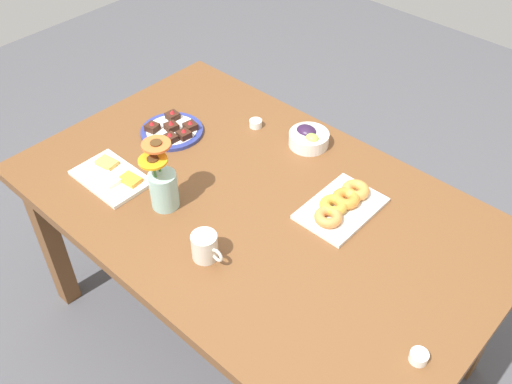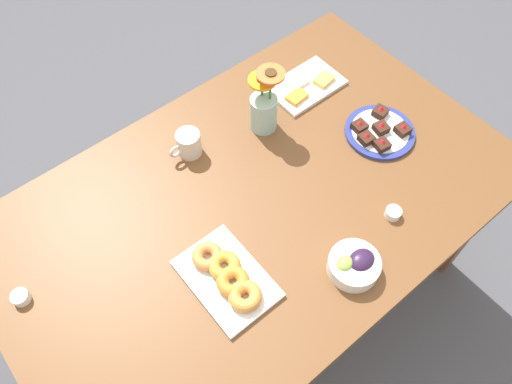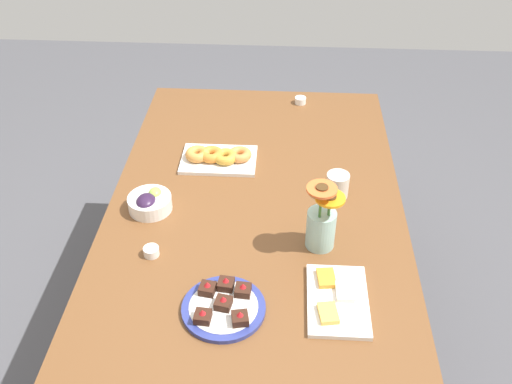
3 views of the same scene
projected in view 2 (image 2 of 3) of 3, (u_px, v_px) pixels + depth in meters
The scene contains 10 objects.
ground_plane at pixel (256, 290), 2.15m from camera, with size 6.00×6.00×0.00m, color #4C4C51.
dining_table at pixel (256, 213), 1.60m from camera, with size 1.60×1.00×0.74m.
coffee_mug at pixel (188, 143), 1.59m from camera, with size 0.11×0.08×0.09m.
grape_bowl at pixel (354, 265), 1.38m from camera, with size 0.15×0.15×0.07m.
cheese_platter at pixel (306, 86), 1.77m from camera, with size 0.26×0.17×0.03m.
croissant_platter at pixel (228, 277), 1.37m from camera, with size 0.19×0.28×0.05m.
jam_cup_honey at pixel (20, 297), 1.34m from camera, with size 0.05×0.05×0.03m.
jam_cup_berry at pixel (393, 213), 1.48m from camera, with size 0.05×0.05×0.03m.
dessert_plate at pixel (380, 131), 1.66m from camera, with size 0.23×0.23×0.05m.
flower_vase at pixel (264, 109), 1.62m from camera, with size 0.11×0.12×0.24m.
Camera 2 is at (0.51, 0.63, 2.04)m, focal length 35.00 mm.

